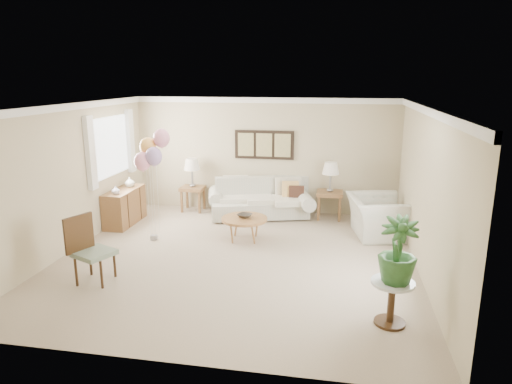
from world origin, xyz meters
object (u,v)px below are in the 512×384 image
at_px(coffee_table, 244,220).
at_px(armchair, 377,217).
at_px(balloon_cluster, 151,151).
at_px(accent_chair, 89,248).
at_px(sofa, 260,202).

height_order(coffee_table, armchair, armchair).
bearing_deg(coffee_table, balloon_cluster, -169.61).
xyz_separation_m(armchair, accent_chair, (-4.44, -2.91, 0.15)).
distance_m(coffee_table, armchair, 2.61).
xyz_separation_m(armchair, balloon_cluster, (-4.18, -1.01, 1.33)).
height_order(accent_chair, balloon_cluster, balloon_cluster).
height_order(sofa, accent_chair, accent_chair).
relative_size(armchair, accent_chair, 1.15).
distance_m(armchair, accent_chair, 5.31).
relative_size(armchair, balloon_cluster, 0.56).
relative_size(sofa, accent_chair, 2.45).
relative_size(sofa, balloon_cluster, 1.20).
relative_size(sofa, armchair, 2.14).
relative_size(coffee_table, accent_chair, 0.84).
bearing_deg(accent_chair, balloon_cluster, 81.92).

